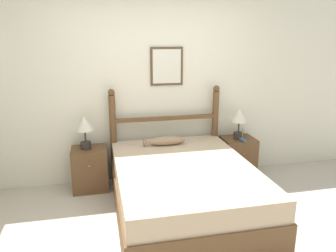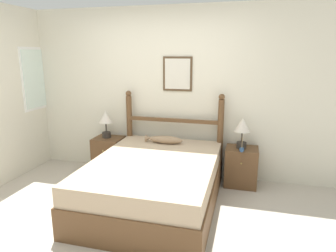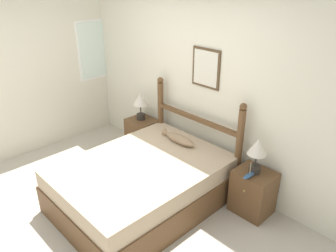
# 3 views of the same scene
# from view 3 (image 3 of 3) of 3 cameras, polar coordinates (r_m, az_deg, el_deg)

# --- Properties ---
(ground_plane) EXTENTS (16.00, 16.00, 0.00)m
(ground_plane) POSITION_cam_3_polar(r_m,az_deg,el_deg) (4.20, -12.86, -15.24)
(ground_plane) COLOR #B7AD9E
(wall_back) EXTENTS (6.40, 0.08, 2.55)m
(wall_back) POSITION_cam_3_polar(r_m,az_deg,el_deg) (4.53, 4.41, 7.15)
(wall_back) COLOR beige
(wall_back) RESTS_ON ground_plane
(wall_left) EXTENTS (0.08, 6.40, 2.55)m
(wall_left) POSITION_cam_3_polar(r_m,az_deg,el_deg) (5.40, -26.13, 7.64)
(wall_left) COLOR beige
(wall_left) RESTS_ON ground_plane
(bed) EXTENTS (1.51, 2.04, 0.59)m
(bed) POSITION_cam_3_polar(r_m,az_deg,el_deg) (4.14, -4.48, -10.03)
(bed) COLOR brown
(bed) RESTS_ON ground_plane
(headboard) EXTENTS (1.51, 0.09, 1.31)m
(headboard) POSITION_cam_3_polar(r_m,az_deg,el_deg) (4.52, 4.86, -0.84)
(headboard) COLOR brown
(headboard) RESTS_ON ground_plane
(nightstand_left) EXTENTS (0.45, 0.41, 0.56)m
(nightstand_left) POSITION_cam_3_polar(r_m,az_deg,el_deg) (5.31, -4.46, -1.68)
(nightstand_left) COLOR brown
(nightstand_left) RESTS_ON ground_plane
(nightstand_right) EXTENTS (0.45, 0.41, 0.56)m
(nightstand_right) POSITION_cam_3_polar(r_m,az_deg,el_deg) (4.15, 14.58, -11.05)
(nightstand_right) COLOR brown
(nightstand_right) RESTS_ON ground_plane
(table_lamp_left) EXTENTS (0.22, 0.22, 0.43)m
(table_lamp_left) POSITION_cam_3_polar(r_m,az_deg,el_deg) (5.11, -4.84, 4.23)
(table_lamp_left) COLOR #2D2823
(table_lamp_left) RESTS_ON nightstand_left
(table_lamp_right) EXTENTS (0.22, 0.22, 0.43)m
(table_lamp_right) POSITION_cam_3_polar(r_m,az_deg,el_deg) (3.85, 15.27, -4.10)
(table_lamp_right) COLOR #2D2823
(table_lamp_right) RESTS_ON nightstand_right
(model_boat) EXTENTS (0.06, 0.23, 0.19)m
(model_boat) POSITION_cam_3_polar(r_m,az_deg,el_deg) (3.89, 14.01, -8.25)
(model_boat) COLOR #335684
(model_boat) RESTS_ON nightstand_right
(fish_pillow) EXTENTS (0.55, 0.15, 0.11)m
(fish_pillow) POSITION_cam_3_polar(r_m,az_deg,el_deg) (4.41, 1.90, -2.23)
(fish_pillow) COLOR #997A5B
(fish_pillow) RESTS_ON bed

